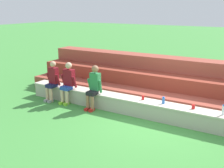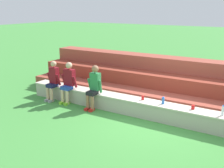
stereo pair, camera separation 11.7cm
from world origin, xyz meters
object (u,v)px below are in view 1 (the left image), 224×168
person_left_of_center (68,81)px  water_bottle_near_right (223,110)px  plastic_cup_middle (143,98)px  plastic_cup_left_end (193,107)px  person_far_left (52,80)px  water_bottle_center_gap (163,100)px  person_center (94,86)px

person_left_of_center → water_bottle_near_right: person_left_of_center is taller
plastic_cup_middle → plastic_cup_left_end: bearing=-0.2°
person_far_left → water_bottle_center_gap: size_ratio=6.68×
plastic_cup_middle → water_bottle_center_gap: bearing=-1.8°
person_center → plastic_cup_middle: size_ratio=11.60×
plastic_cup_middle → plastic_cup_left_end: plastic_cup_middle is taller
plastic_cup_middle → plastic_cup_left_end: size_ratio=1.04×
plastic_cup_middle → plastic_cup_left_end: (1.50, -0.01, -0.00)m
water_bottle_near_right → plastic_cup_middle: (-2.27, 0.05, -0.07)m
water_bottle_center_gap → plastic_cup_left_end: size_ratio=1.77×
person_far_left → water_bottle_near_right: (5.55, 0.28, -0.10)m
person_left_of_center → plastic_cup_middle: 2.67m
person_left_of_center → water_bottle_center_gap: bearing=4.1°
person_far_left → plastic_cup_left_end: bearing=3.9°
person_center → plastic_cup_left_end: person_center is taller
water_bottle_near_right → plastic_cup_middle: bearing=178.8°
person_far_left → person_center: person_center is taller
person_far_left → plastic_cup_middle: 3.30m
plastic_cup_middle → plastic_cup_left_end: 1.50m
person_far_left → water_bottle_center_gap: bearing=4.5°
water_bottle_near_right → person_center: bearing=-176.6°
person_center → plastic_cup_left_end: bearing=5.0°
person_left_of_center → person_center: bearing=-1.0°
plastic_cup_left_end → water_bottle_center_gap: bearing=-179.0°
water_bottle_center_gap → plastic_cup_middle: (-0.65, 0.02, -0.04)m
person_far_left → person_left_of_center: 0.63m
person_center → water_bottle_center_gap: size_ratio=6.80×
person_far_left → plastic_cup_left_end: size_ratio=11.82×
water_bottle_center_gap → person_center: bearing=-173.5°
person_left_of_center → person_center: size_ratio=0.99×
plastic_cup_left_end → water_bottle_near_right: bearing=-3.1°
person_center → plastic_cup_middle: person_center is taller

